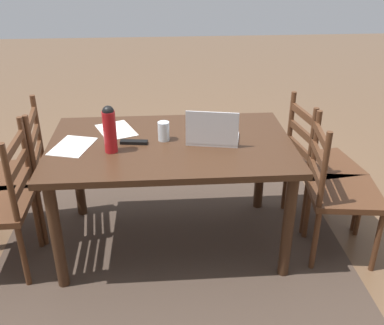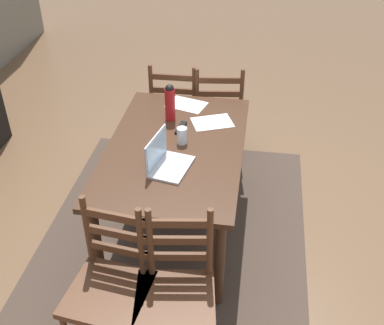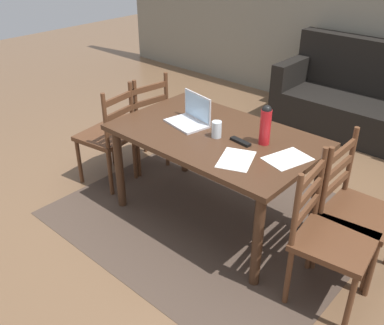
% 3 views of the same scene
% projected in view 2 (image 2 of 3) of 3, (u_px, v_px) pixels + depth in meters
% --- Properties ---
extents(ground_plane, '(14.00, 14.00, 0.00)m').
position_uv_depth(ground_plane, '(177.00, 225.00, 3.79)').
color(ground_plane, brown).
extents(area_rug, '(2.31, 1.98, 0.01)m').
position_uv_depth(area_rug, '(177.00, 225.00, 3.79)').
color(area_rug, '#47382D').
rests_on(area_rug, ground).
extents(dining_table, '(1.52, 0.95, 0.75)m').
position_uv_depth(dining_table, '(176.00, 157.00, 3.41)').
color(dining_table, '#422819').
rests_on(dining_table, ground).
extents(chair_left_near, '(0.50, 0.50, 0.95)m').
position_uv_depth(chair_left_near, '(175.00, 295.00, 2.65)').
color(chair_left_near, '#56331E').
rests_on(chair_left_near, ground).
extents(chair_right_near, '(0.49, 0.49, 0.95)m').
position_uv_depth(chair_right_near, '(218.00, 112.00, 4.35)').
color(chair_right_near, '#56331E').
rests_on(chair_right_near, ground).
extents(chair_right_far, '(0.45, 0.45, 0.95)m').
position_uv_depth(chair_right_far, '(176.00, 109.00, 4.39)').
color(chair_right_far, '#56331E').
rests_on(chair_right_far, ground).
extents(chair_left_far, '(0.49, 0.49, 0.95)m').
position_uv_depth(chair_left_far, '(111.00, 287.00, 2.70)').
color(chair_left_far, '#56331E').
rests_on(chair_left_far, ground).
extents(laptop, '(0.36, 0.28, 0.23)m').
position_uv_depth(laptop, '(165.00, 159.00, 3.11)').
color(laptop, silver).
rests_on(laptop, dining_table).
extents(water_bottle, '(0.08, 0.08, 0.29)m').
position_uv_depth(water_bottle, '(170.00, 102.00, 3.57)').
color(water_bottle, red).
rests_on(water_bottle, dining_table).
extents(drinking_glass, '(0.07, 0.07, 0.12)m').
position_uv_depth(drinking_glass, '(182.00, 136.00, 3.35)').
color(drinking_glass, silver).
rests_on(drinking_glass, dining_table).
extents(tv_remote, '(0.17, 0.07, 0.02)m').
position_uv_depth(tv_remote, '(181.00, 128.00, 3.53)').
color(tv_remote, black).
rests_on(tv_remote, dining_table).
extents(paper_stack_left, '(0.31, 0.35, 0.00)m').
position_uv_depth(paper_stack_left, '(212.00, 122.00, 3.61)').
color(paper_stack_left, white).
rests_on(paper_stack_left, dining_table).
extents(paper_stack_right, '(0.28, 0.34, 0.00)m').
position_uv_depth(paper_stack_right, '(187.00, 105.00, 3.84)').
color(paper_stack_right, white).
rests_on(paper_stack_right, dining_table).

